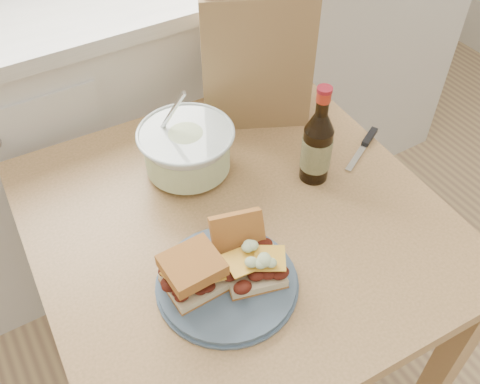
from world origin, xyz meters
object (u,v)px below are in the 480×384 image
dining_table (238,247)px  beer_bottle (317,146)px  plate (227,282)px  coleslaw_bowl (187,151)px  paper_bag (255,51)px

dining_table → beer_bottle: (0.22, 0.02, 0.20)m
plate → coleslaw_bowl: bearing=75.5°
plate → paper_bag: bearing=52.8°
paper_bag → coleslaw_bowl: bearing=-128.3°
beer_bottle → coleslaw_bowl: bearing=128.7°
plate → beer_bottle: bearing=26.2°
dining_table → coleslaw_bowl: 0.25m
coleslaw_bowl → dining_table: bearing=-83.2°
plate → beer_bottle: size_ratio=1.09×
coleslaw_bowl → beer_bottle: beer_bottle is taller
coleslaw_bowl → beer_bottle: size_ratio=0.90×
paper_bag → dining_table: bearing=-101.0°
dining_table → plate: size_ratio=3.32×
paper_bag → beer_bottle: bearing=-67.8°
dining_table → paper_bag: size_ratio=2.58×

